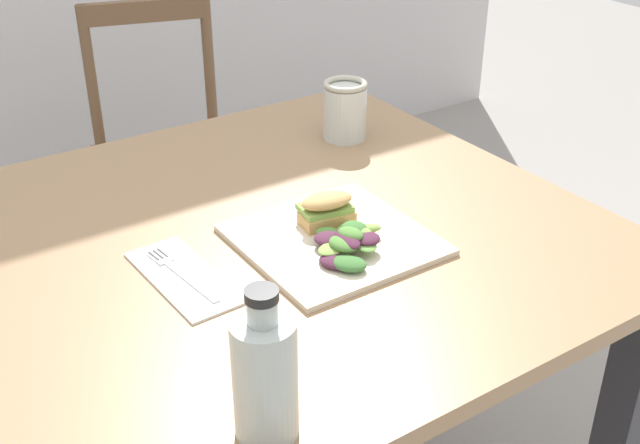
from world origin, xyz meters
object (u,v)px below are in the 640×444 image
object	(u,v)px
sandwich_half_front	(327,209)
fork_on_napkin	(178,271)
chair_wooden_far	(165,158)
plate_lunch	(333,240)
bottle_cold_brew	(265,382)
dining_table	(254,295)
mason_jar_iced_tea	(345,113)

from	to	relation	value
sandwich_half_front	fork_on_napkin	bearing A→B (deg)	177.72
chair_wooden_far	fork_on_napkin	distance (m)	1.13
plate_lunch	bottle_cold_brew	distance (m)	0.45
dining_table	fork_on_napkin	bearing A→B (deg)	-164.88
chair_wooden_far	bottle_cold_brew	distance (m)	1.50
plate_lunch	mason_jar_iced_tea	world-z (taller)	mason_jar_iced_tea
plate_lunch	chair_wooden_far	bearing A→B (deg)	82.25
fork_on_napkin	bottle_cold_brew	distance (m)	0.38
fork_on_napkin	dining_table	bearing A→B (deg)	15.12
plate_lunch	bottle_cold_brew	world-z (taller)	bottle_cold_brew
bottle_cold_brew	fork_on_napkin	bearing A→B (deg)	81.30
bottle_cold_brew	mason_jar_iced_tea	bearing A→B (deg)	48.86
dining_table	chair_wooden_far	size ratio (longest dim) A/B	1.31
bottle_cold_brew	mason_jar_iced_tea	xyz separation A→B (m)	(0.58, 0.66, -0.02)
fork_on_napkin	mason_jar_iced_tea	xyz separation A→B (m)	(0.52, 0.29, 0.05)
fork_on_napkin	chair_wooden_far	bearing A→B (deg)	68.42
dining_table	bottle_cold_brew	size ratio (longest dim) A/B	5.74
bottle_cold_brew	plate_lunch	bearing A→B (deg)	45.33
bottle_cold_brew	sandwich_half_front	bearing A→B (deg)	47.67
sandwich_half_front	bottle_cold_brew	size ratio (longest dim) A/B	0.49
chair_wooden_far	plate_lunch	bearing A→B (deg)	-97.75
chair_wooden_far	mason_jar_iced_tea	bearing A→B (deg)	-80.30
mason_jar_iced_tea	sandwich_half_front	bearing A→B (deg)	-129.68
dining_table	plate_lunch	distance (m)	0.19
plate_lunch	fork_on_napkin	distance (m)	0.26
chair_wooden_far	sandwich_half_front	size ratio (longest dim) A/B	8.98
plate_lunch	mason_jar_iced_tea	size ratio (longest dim) A/B	2.33
sandwich_half_front	mason_jar_iced_tea	bearing A→B (deg)	50.32
bottle_cold_brew	chair_wooden_far	bearing A→B (deg)	71.72
dining_table	bottle_cold_brew	distance (m)	0.50
sandwich_half_front	mason_jar_iced_tea	xyz separation A→B (m)	(0.25, 0.30, 0.02)
fork_on_napkin	bottle_cold_brew	size ratio (longest dim) A/B	0.93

